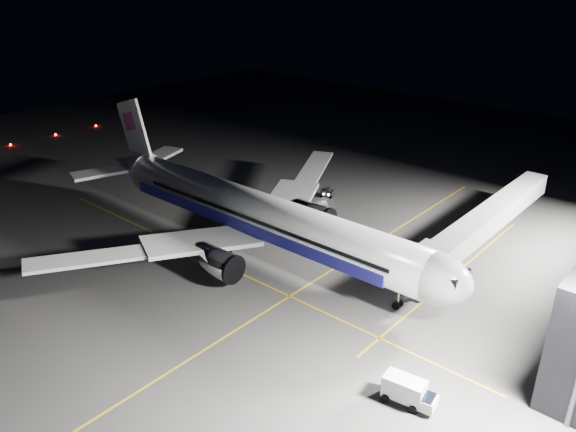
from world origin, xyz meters
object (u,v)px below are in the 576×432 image
(baggage_tug, at_px, (327,193))
(airliner, at_px, (255,213))
(safety_cone_b, at_px, (298,207))
(safety_cone_a, at_px, (308,239))
(service_truck, at_px, (409,391))
(jet_bridge, at_px, (484,222))
(safety_cone_c, at_px, (345,223))

(baggage_tug, bearing_deg, airliner, -99.11)
(baggage_tug, xyz_separation_m, safety_cone_b, (-0.55, -6.86, -0.40))
(baggage_tug, distance_m, safety_cone_a, 16.45)
(service_truck, relative_size, baggage_tug, 1.94)
(safety_cone_b, bearing_deg, jet_bridge, 8.37)
(jet_bridge, bearing_deg, airliner, -141.96)
(jet_bridge, bearing_deg, safety_cone_a, -148.76)
(airliner, distance_m, safety_cone_a, 8.81)
(jet_bridge, height_order, safety_cone_c, jet_bridge)
(airliner, distance_m, safety_cone_b, 15.50)
(baggage_tug, height_order, safety_cone_b, baggage_tug)
(airliner, relative_size, safety_cone_a, 98.41)
(safety_cone_a, bearing_deg, baggage_tug, 117.89)
(jet_bridge, distance_m, baggage_tug, 27.45)
(airliner, height_order, safety_cone_c, airliner)
(baggage_tug, height_order, safety_cone_a, baggage_tug)
(service_truck, relative_size, safety_cone_c, 9.30)
(jet_bridge, relative_size, baggage_tug, 13.88)
(service_truck, bearing_deg, airliner, 149.92)
(safety_cone_a, xyz_separation_m, safety_cone_c, (0.84, 7.67, -0.05))
(jet_bridge, xyz_separation_m, safety_cone_b, (-27.58, -4.06, -4.30))
(airliner, height_order, safety_cone_b, airliner)
(jet_bridge, relative_size, safety_cone_b, 60.67)
(safety_cone_c, bearing_deg, safety_cone_a, -96.24)
(service_truck, xyz_separation_m, safety_cone_b, (-34.35, 26.20, -0.97))
(service_truck, xyz_separation_m, safety_cone_c, (-25.27, 26.20, -1.00))
(service_truck, xyz_separation_m, baggage_tug, (-33.80, 33.06, -0.57))
(baggage_tug, xyz_separation_m, safety_cone_a, (7.69, -14.54, -0.37))
(service_truck, distance_m, baggage_tug, 47.29)
(airliner, height_order, safety_cone_a, airliner)
(jet_bridge, height_order, safety_cone_b, jet_bridge)
(baggage_tug, relative_size, safety_cone_a, 3.97)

